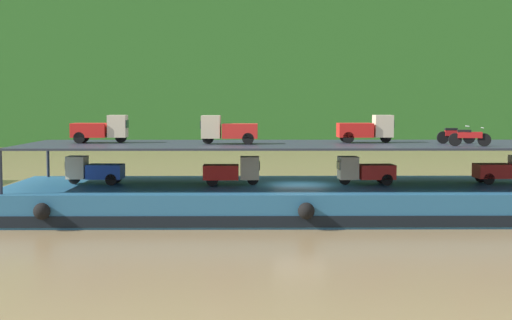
# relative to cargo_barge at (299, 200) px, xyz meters

# --- Properties ---
(ground_plane) EXTENTS (400.00, 400.00, 0.00)m
(ground_plane) POSITION_rel_cargo_barge_xyz_m (0.00, 0.02, -0.75)
(ground_plane) COLOR olive
(hillside_far_bank) EXTENTS (128.76, 30.10, 31.70)m
(hillside_far_bank) POSITION_rel_cargo_barge_xyz_m (0.00, 70.66, 17.11)
(hillside_far_bank) COLOR #286023
(hillside_far_bank) RESTS_ON ground
(cargo_barge) EXTENTS (28.34, 9.27, 1.50)m
(cargo_barge) POSITION_rel_cargo_barge_xyz_m (0.00, 0.00, 0.00)
(cargo_barge) COLOR #23567A
(cargo_barge) RESTS_ON ground
(cargo_rack) EXTENTS (26.74, 7.89, 2.00)m
(cargo_rack) POSITION_rel_cargo_barge_xyz_m (0.00, 0.02, 2.69)
(cargo_rack) COLOR #232833
(cargo_rack) RESTS_ON cargo_barge
(mini_truck_lower_stern) EXTENTS (2.79, 1.29, 1.38)m
(mini_truck_lower_stern) POSITION_rel_cargo_barge_xyz_m (-10.06, 0.23, 1.44)
(mini_truck_lower_stern) COLOR #1E47B7
(mini_truck_lower_stern) RESTS_ON cargo_barge
(mini_truck_lower_aft) EXTENTS (2.75, 1.21, 1.38)m
(mini_truck_lower_aft) POSITION_rel_cargo_barge_xyz_m (-3.26, -0.19, 1.44)
(mini_truck_lower_aft) COLOR red
(mini_truck_lower_aft) RESTS_ON cargo_barge
(mini_truck_lower_mid) EXTENTS (2.80, 1.30, 1.38)m
(mini_truck_lower_mid) POSITION_rel_cargo_barge_xyz_m (3.20, -0.10, 1.44)
(mini_truck_lower_mid) COLOR red
(mini_truck_lower_mid) RESTS_ON cargo_barge
(mini_truck_lower_fore) EXTENTS (2.80, 1.30, 1.38)m
(mini_truck_lower_fore) POSITION_rel_cargo_barge_xyz_m (10.18, 0.40, 1.44)
(mini_truck_lower_fore) COLOR red
(mini_truck_lower_fore) RESTS_ON cargo_barge
(mini_truck_upper_stern) EXTENTS (2.75, 1.22, 1.38)m
(mini_truck_upper_stern) POSITION_rel_cargo_barge_xyz_m (-9.82, 0.81, 3.44)
(mini_truck_upper_stern) COLOR red
(mini_truck_upper_stern) RESTS_ON cargo_rack
(mini_truck_upper_mid) EXTENTS (2.76, 1.24, 1.38)m
(mini_truck_upper_mid) POSITION_rel_cargo_barge_xyz_m (-3.46, -0.26, 3.44)
(mini_truck_upper_mid) COLOR red
(mini_truck_upper_mid) RESTS_ON cargo_rack
(mini_truck_upper_fore) EXTENTS (2.76, 1.23, 1.38)m
(mini_truck_upper_fore) POSITION_rel_cargo_barge_xyz_m (3.38, 0.81, 3.44)
(mini_truck_upper_fore) COLOR red
(mini_truck_upper_fore) RESTS_ON cargo_rack
(motorcycle_upper_port) EXTENTS (1.90, 0.55, 0.87)m
(motorcycle_upper_port) POSITION_rel_cargo_barge_xyz_m (7.61, -2.34, 3.18)
(motorcycle_upper_port) COLOR black
(motorcycle_upper_port) RESTS_ON cargo_rack
(motorcycle_upper_centre) EXTENTS (1.90, 0.55, 0.87)m
(motorcycle_upper_centre) POSITION_rel_cargo_barge_xyz_m (7.64, 0.02, 3.18)
(motorcycle_upper_centre) COLOR black
(motorcycle_upper_centre) RESTS_ON cargo_rack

